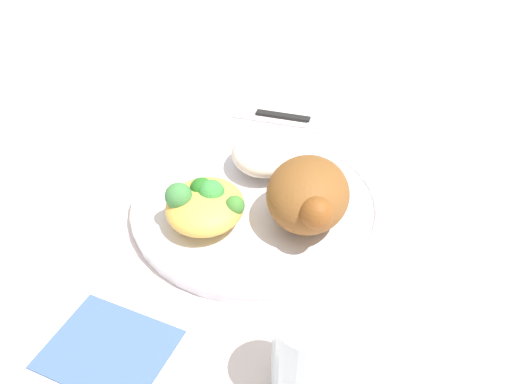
{
  "coord_description": "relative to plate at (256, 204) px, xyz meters",
  "views": [
    {
      "loc": [
        0.48,
        0.09,
        0.42
      ],
      "look_at": [
        0.0,
        0.0,
        0.03
      ],
      "focal_mm": 39.03,
      "sensor_mm": 36.0,
      "label": 1
    }
  ],
  "objects": [
    {
      "name": "roasted_chicken",
      "position": [
        0.03,
        0.06,
        0.04
      ],
      "size": [
        0.12,
        0.09,
        0.07
      ],
      "color": "brown",
      "rests_on": "plate"
    },
    {
      "name": "fork",
      "position": [
        -0.19,
        0.01,
        -0.01
      ],
      "size": [
        0.03,
        0.14,
        0.01
      ],
      "color": "#B2B2B7",
      "rests_on": "ground_plane"
    },
    {
      "name": "knife",
      "position": [
        -0.21,
        0.04,
        -0.01
      ],
      "size": [
        0.03,
        0.19,
        0.01
      ],
      "color": "black",
      "rests_on": "ground_plane"
    },
    {
      "name": "mac_cheese_with_broccoli",
      "position": [
        0.04,
        -0.05,
        0.03
      ],
      "size": [
        0.09,
        0.09,
        0.05
      ],
      "color": "#E8B44A",
      "rests_on": "plate"
    },
    {
      "name": "water_glass",
      "position": [
        0.22,
        0.08,
        0.04
      ],
      "size": [
        0.06,
        0.06,
        0.09
      ],
      "primitive_type": "cylinder",
      "color": "silver",
      "rests_on": "ground_plane"
    },
    {
      "name": "napkin",
      "position": [
        0.21,
        -0.09,
        -0.01
      ],
      "size": [
        0.11,
        0.13,
        0.0
      ],
      "primitive_type": "cube",
      "rotation": [
        0.0,
        0.0,
        -0.23
      ],
      "color": "#47669E",
      "rests_on": "ground_plane"
    },
    {
      "name": "plate",
      "position": [
        0.0,
        0.0,
        0.0
      ],
      "size": [
        0.29,
        0.29,
        0.02
      ],
      "color": "white",
      "rests_on": "ground_plane"
    },
    {
      "name": "rice_pile",
      "position": [
        -0.06,
        -0.0,
        0.03
      ],
      "size": [
        0.09,
        0.08,
        0.04
      ],
      "primitive_type": "ellipsoid",
      "color": "silver",
      "rests_on": "plate"
    },
    {
      "name": "ground_plane",
      "position": [
        0.0,
        0.0,
        -0.01
      ],
      "size": [
        2.0,
        2.0,
        0.0
      ],
      "primitive_type": "plane",
      "color": "silver"
    }
  ]
}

